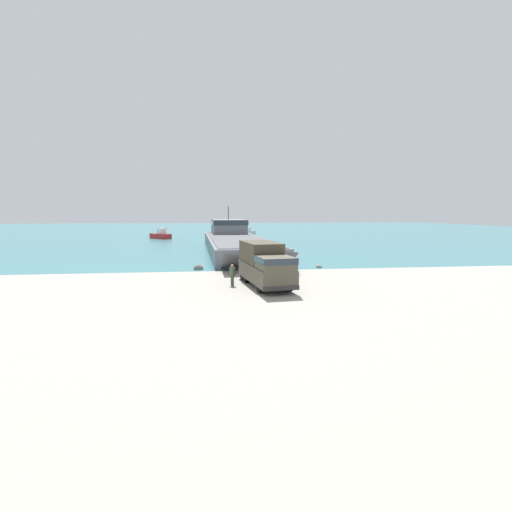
{
  "coord_description": "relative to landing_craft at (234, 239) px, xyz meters",
  "views": [
    {
      "loc": [
        -4.44,
        -34.11,
        5.77
      ],
      "look_at": [
        0.26,
        2.04,
        1.78
      ],
      "focal_mm": 28.0,
      "sensor_mm": 36.0,
      "label": 1
    }
  ],
  "objects": [
    {
      "name": "shoreline_rock_b",
      "position": [
        -5.24,
        -21.71,
        -1.6
      ],
      "size": [
        1.02,
        1.02,
        1.02
      ],
      "primitive_type": "sphere",
      "color": "#66605B",
      "rests_on": "ground_plane"
    },
    {
      "name": "landing_craft",
      "position": [
        0.0,
        0.0,
        0.0
      ],
      "size": [
        9.09,
        42.24,
        6.91
      ],
      "rotation": [
        0.0,
        0.0,
        0.02
      ],
      "color": "slate",
      "rests_on": "ground_plane"
    },
    {
      "name": "moored_boat_a",
      "position": [
        6.45,
        41.88,
        -0.95
      ],
      "size": [
        5.48,
        7.4,
        1.96
      ],
      "rotation": [
        0.0,
        0.0,
        2.64
      ],
      "color": "#B7BABF",
      "rests_on": "ground_plane"
    },
    {
      "name": "moored_boat_c",
      "position": [
        -14.16,
        27.79,
        -0.84
      ],
      "size": [
        5.19,
        5.72,
        2.3
      ],
      "rotation": [
        0.0,
        0.0,
        0.69
      ],
      "color": "#B22323",
      "rests_on": "ground_plane"
    },
    {
      "name": "military_truck",
      "position": [
        0.09,
        -31.59,
        0.13
      ],
      "size": [
        3.58,
        8.42,
        3.38
      ],
      "rotation": [
        0.0,
        0.0,
        -1.45
      ],
      "color": "#4C4738",
      "rests_on": "ground_plane"
    },
    {
      "name": "moored_boat_b",
      "position": [
        -0.67,
        38.65,
        -0.96
      ],
      "size": [
        2.97,
        6.68,
        1.93
      ],
      "rotation": [
        0.0,
        0.0,
        3.02
      ],
      "color": "#B7BABF",
      "rests_on": "ground_plane"
    },
    {
      "name": "ground_plane",
      "position": [
        -0.17,
        -28.2,
        -1.6
      ],
      "size": [
        240.0,
        240.0,
        0.0
      ],
      "primitive_type": "plane",
      "color": "#9E998E"
    },
    {
      "name": "water_surface",
      "position": [
        -0.17,
        66.89,
        -1.59
      ],
      "size": [
        240.0,
        180.0,
        0.01
      ],
      "primitive_type": "cube",
      "color": "teal",
      "rests_on": "ground_plane"
    },
    {
      "name": "soldier_on_ramp",
      "position": [
        -2.46,
        -31.19,
        -0.61
      ],
      "size": [
        0.46,
        0.5,
        1.71
      ],
      "rotation": [
        0.0,
        0.0,
        3.78
      ],
      "color": "#3D4C33",
      "rests_on": "ground_plane"
    },
    {
      "name": "shoreline_rock_a",
      "position": [
        7.3,
        -22.04,
        -1.6
      ],
      "size": [
        0.67,
        0.67,
        0.67
      ],
      "primitive_type": "sphere",
      "color": "gray",
      "rests_on": "ground_plane"
    }
  ]
}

